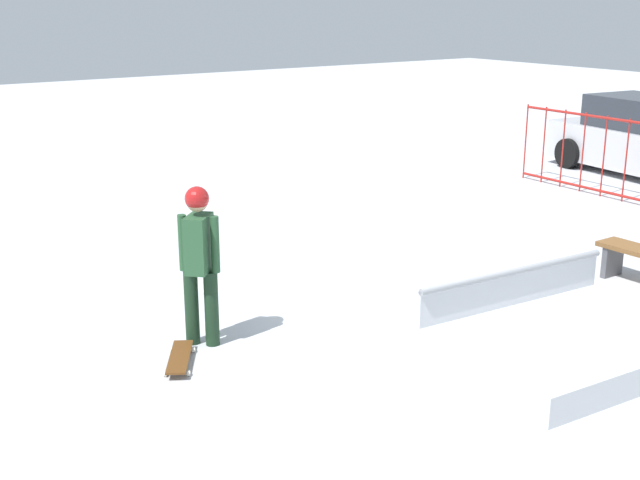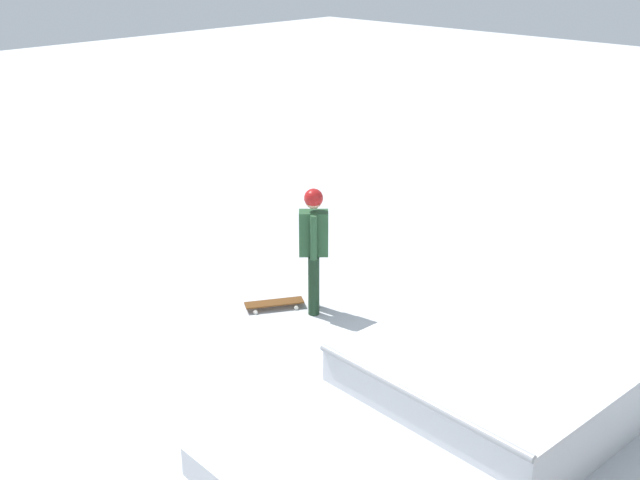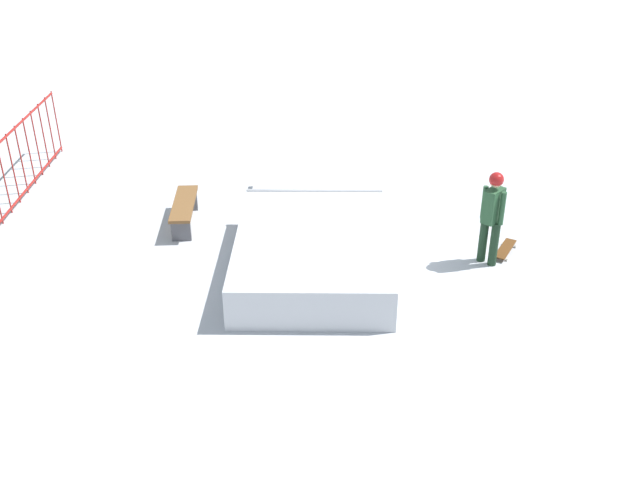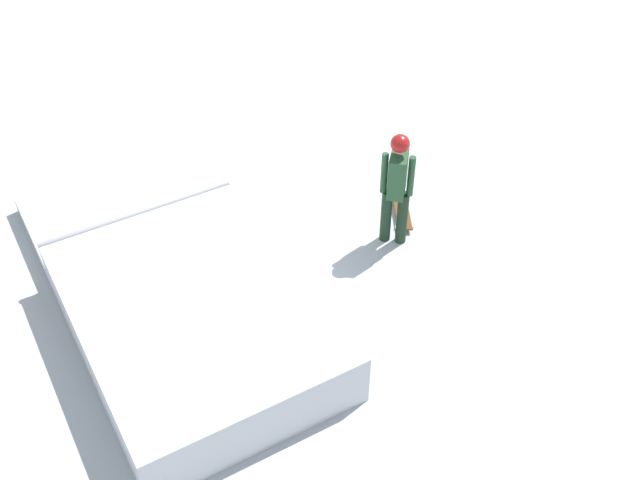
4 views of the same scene
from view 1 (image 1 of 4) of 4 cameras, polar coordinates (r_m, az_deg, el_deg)
name	(u,v)px [view 1 (image 1 of 4)]	position (r m, az deg, el deg)	size (l,w,h in m)	color
ground_plane	(448,319)	(9.74, 8.79, -5.38)	(60.00, 60.00, 0.00)	#B7BABF
skate_ramp	(437,272)	(10.35, 8.01, -2.16)	(5.54, 2.92, 0.74)	silver
skater	(199,254)	(8.72, -8.27, -0.96)	(0.42, 0.42, 1.73)	black
skateboard	(180,357)	(8.60, -9.60, -7.93)	(0.79, 0.59, 0.09)	#593314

